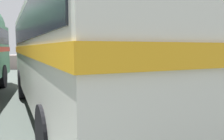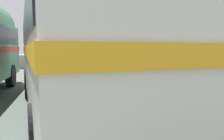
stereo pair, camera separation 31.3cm
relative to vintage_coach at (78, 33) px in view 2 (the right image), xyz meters
name	(u,v)px [view 2 (the right image)]	position (x,y,z in m)	size (l,w,h in m)	color
ground	(191,99)	(3.38, 1.84, -2.04)	(32.00, 26.00, 0.02)	#3E4641
breakwater	(144,60)	(3.17, 13.61, -1.41)	(31.36, 2.11, 2.42)	gray
vintage_coach	(78,33)	(0.00, 0.00, 0.00)	(5.51, 8.84, 3.70)	black
lamp_post	(161,8)	(3.52, 8.49, 2.01)	(1.21, 0.45, 7.29)	#5B5B60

